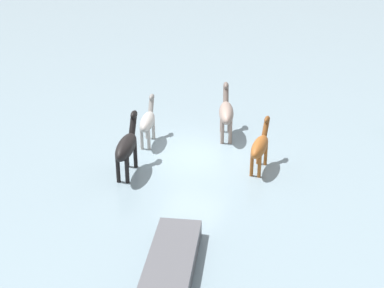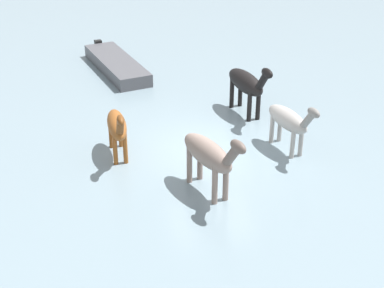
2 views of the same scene
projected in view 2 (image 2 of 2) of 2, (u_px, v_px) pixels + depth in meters
name	position (u px, v px, depth m)	size (l,w,h in m)	color
ground_plane	(211.00, 149.00, 16.86)	(211.61, 211.61, 0.00)	gray
horse_dun_straggler	(117.00, 126.00, 16.06)	(2.21, 0.53, 1.73)	brown
horse_chestnut_trailing	(289.00, 120.00, 16.38)	(2.25, 0.91, 1.75)	#9E9993
horse_rear_stallion	(247.00, 83.00, 18.56)	(2.57, 0.96, 1.99)	black
horse_lead	(209.00, 154.00, 14.28)	(2.55, 1.19, 2.00)	gray
boat_motor_center	(117.00, 66.00, 22.67)	(4.75, 2.20, 0.73)	#4C4C51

